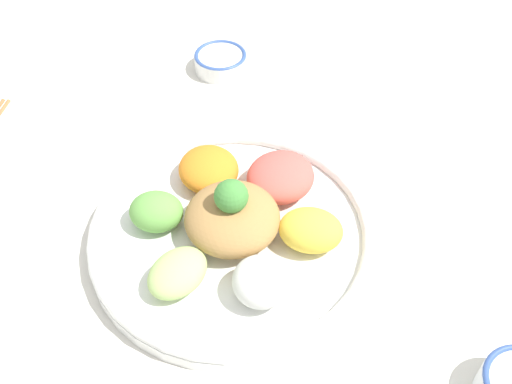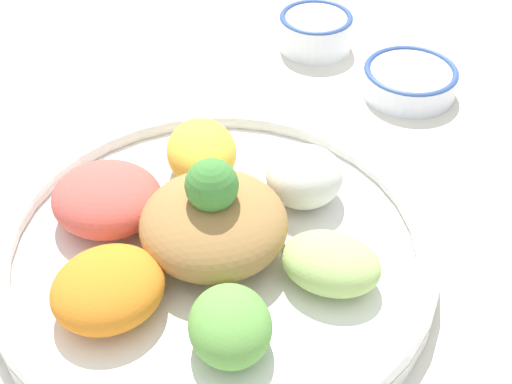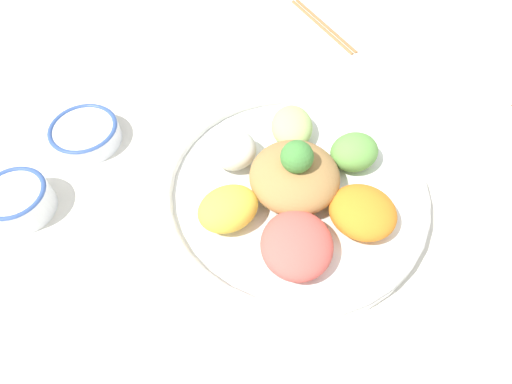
{
  "view_description": "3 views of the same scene",
  "coord_description": "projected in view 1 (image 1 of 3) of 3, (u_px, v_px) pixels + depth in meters",
  "views": [
    {
      "loc": [
        0.29,
        0.49,
        0.66
      ],
      "look_at": [
        0.01,
        0.05,
        0.1
      ],
      "focal_mm": 42.0,
      "sensor_mm": 36.0,
      "label": 1
    },
    {
      "loc": [
        0.34,
        -0.28,
        0.48
      ],
      "look_at": [
        0.06,
        0.07,
        0.07
      ],
      "focal_mm": 50.0,
      "sensor_mm": 36.0,
      "label": 2
    },
    {
      "loc": [
        -0.32,
        -0.03,
        0.53
      ],
      "look_at": [
        0.01,
        0.09,
        0.03
      ],
      "focal_mm": 30.0,
      "sensor_mm": 36.0,
      "label": 3
    }
  ],
  "objects": [
    {
      "name": "ground_plane",
      "position": [
        241.0,
        213.0,
        0.87
      ],
      "size": [
        2.4,
        2.4,
        0.0
      ],
      "primitive_type": "plane",
      "color": "silver"
    },
    {
      "name": "salad_platter",
      "position": [
        234.0,
        227.0,
        0.82
      ],
      "size": [
        0.39,
        0.39,
        0.12
      ],
      "color": "white",
      "rests_on": "ground_plane"
    },
    {
      "name": "sauce_bowl_red",
      "position": [
        221.0,
        61.0,
        1.09
      ],
      "size": [
        0.1,
        0.1,
        0.03
      ],
      "color": "white",
      "rests_on": "ground_plane"
    }
  ]
}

